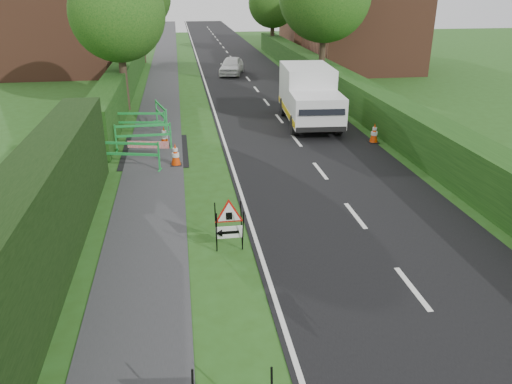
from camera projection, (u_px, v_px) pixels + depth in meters
ground at (305, 332)px, 8.94m from camera, size 120.00×120.00×0.00m
road_surface at (232, 59)px, 41.19m from camera, size 6.00×90.00×0.02m
footpath at (165, 60)px, 40.42m from camera, size 2.00×90.00×0.02m
hedge_west_near at (11, 362)px, 8.24m from camera, size 1.10×18.00×2.50m
hedge_west_far at (126, 93)px, 28.29m from camera, size 1.00×24.00×1.80m
hedge_east at (355, 111)px, 24.43m from camera, size 1.20×50.00×1.50m
house_west at (56, 29)px, 33.76m from camera, size 7.50×7.40×7.88m
house_east_a at (363, 28)px, 34.88m from camera, size 7.50×7.40×7.88m
house_east_b at (322, 16)px, 47.78m from camera, size 7.50×7.40×7.88m
tree_nw at (117, 14)px, 22.97m from camera, size 4.40×4.40×6.70m
tree_fe at (273, 3)px, 42.84m from camera, size 4.20×4.20×6.33m
triangle_sign at (228, 222)px, 11.34m from camera, size 0.76×0.76×1.11m
works_van at (309, 95)px, 21.81m from camera, size 2.46×5.43×2.41m
traffic_cone_0 at (374, 133)px, 19.42m from camera, size 0.38×0.38×0.79m
traffic_cone_1 at (340, 122)px, 21.02m from camera, size 0.38×0.38×0.79m
traffic_cone_2 at (324, 102)px, 24.55m from camera, size 0.38×0.38×0.79m
traffic_cone_3 at (175, 154)px, 16.98m from camera, size 0.38×0.38×0.79m
traffic_cone_4 at (164, 136)px, 19.01m from camera, size 0.38×0.38×0.79m
ped_barrier_0 at (129, 152)px, 16.49m from camera, size 2.08×0.85×1.00m
ped_barrier_1 at (143, 133)px, 18.52m from camera, size 2.06×0.37×1.00m
ped_barrier_2 at (140, 121)px, 20.25m from camera, size 2.09×0.66×1.00m
ped_barrier_3 at (161, 113)px, 21.47m from camera, size 0.83×2.08×1.00m
redwhite_plank at (149, 157)px, 17.99m from camera, size 1.47×0.37×0.25m
hatchback_car at (232, 66)px, 33.97m from camera, size 2.18×3.68×1.17m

